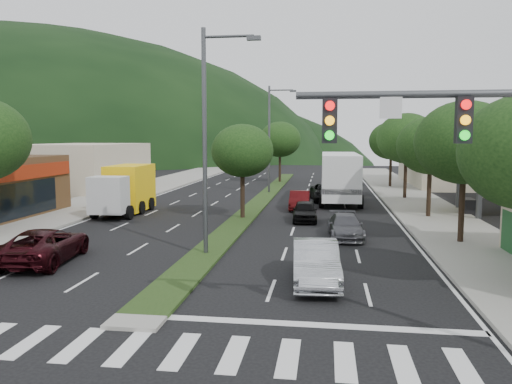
# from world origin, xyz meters

# --- Properties ---
(ground) EXTENTS (160.00, 160.00, 0.00)m
(ground) POSITION_xyz_m (0.00, 0.00, 0.00)
(ground) COLOR black
(ground) RESTS_ON ground
(sidewalk_right) EXTENTS (5.00, 90.00, 0.15)m
(sidewalk_right) POSITION_xyz_m (12.50, 25.00, 0.07)
(sidewalk_right) COLOR gray
(sidewalk_right) RESTS_ON ground
(sidewalk_left) EXTENTS (6.00, 90.00, 0.15)m
(sidewalk_left) POSITION_xyz_m (-13.00, 25.00, 0.07)
(sidewalk_left) COLOR gray
(sidewalk_left) RESTS_ON ground
(median) EXTENTS (1.60, 56.00, 0.12)m
(median) POSITION_xyz_m (0.00, 28.00, 0.06)
(median) COLOR #1D3312
(median) RESTS_ON ground
(crosswalk) EXTENTS (19.00, 2.20, 0.01)m
(crosswalk) POSITION_xyz_m (0.00, -2.00, 0.01)
(crosswalk) COLOR silver
(crosswalk) RESTS_ON ground
(traffic_signal) EXTENTS (6.12, 0.40, 7.00)m
(traffic_signal) POSITION_xyz_m (9.03, -1.54, 4.65)
(traffic_signal) COLOR #47494C
(traffic_signal) RESTS_ON ground
(bldg_left_far) EXTENTS (9.00, 14.00, 4.60)m
(bldg_left_far) POSITION_xyz_m (-19.00, 34.00, 2.30)
(bldg_left_far) COLOR beige
(bldg_left_far) RESTS_ON ground
(bldg_right_far) EXTENTS (10.00, 16.00, 5.20)m
(bldg_right_far) POSITION_xyz_m (19.50, 44.00, 2.60)
(bldg_right_far) COLOR beige
(bldg_right_far) RESTS_ON ground
(hill_far) EXTENTS (176.00, 132.00, 82.00)m
(hill_far) POSITION_xyz_m (-80.00, 110.00, 0.00)
(hill_far) COLOR black
(hill_far) RESTS_ON ground
(tree_r_b) EXTENTS (4.80, 4.80, 6.94)m
(tree_r_b) POSITION_xyz_m (12.00, 12.00, 5.04)
(tree_r_b) COLOR black
(tree_r_b) RESTS_ON sidewalk_right
(tree_r_c) EXTENTS (4.40, 4.40, 6.48)m
(tree_r_c) POSITION_xyz_m (12.00, 20.00, 4.75)
(tree_r_c) COLOR black
(tree_r_c) RESTS_ON sidewalk_right
(tree_r_d) EXTENTS (5.00, 5.00, 7.17)m
(tree_r_d) POSITION_xyz_m (12.00, 30.00, 5.18)
(tree_r_d) COLOR black
(tree_r_d) RESTS_ON sidewalk_right
(tree_r_e) EXTENTS (4.60, 4.60, 6.71)m
(tree_r_e) POSITION_xyz_m (12.00, 40.00, 4.89)
(tree_r_e) COLOR black
(tree_r_e) RESTS_ON sidewalk_right
(tree_med_near) EXTENTS (4.00, 4.00, 6.02)m
(tree_med_near) POSITION_xyz_m (0.00, 18.00, 4.43)
(tree_med_near) COLOR black
(tree_med_near) RESTS_ON median
(tree_med_far) EXTENTS (4.80, 4.80, 6.94)m
(tree_med_far) POSITION_xyz_m (0.00, 44.00, 5.01)
(tree_med_far) COLOR black
(tree_med_far) RESTS_ON median
(streetlight_near) EXTENTS (2.60, 0.25, 10.00)m
(streetlight_near) POSITION_xyz_m (0.21, 8.00, 5.58)
(streetlight_near) COLOR #47494C
(streetlight_near) RESTS_ON ground
(streetlight_mid) EXTENTS (2.60, 0.25, 10.00)m
(streetlight_mid) POSITION_xyz_m (0.21, 33.00, 5.58)
(streetlight_mid) COLOR #47494C
(streetlight_mid) RESTS_ON ground
(sedan_silver) EXTENTS (1.93, 4.74, 1.53)m
(sedan_silver) POSITION_xyz_m (5.01, 4.31, 0.76)
(sedan_silver) COLOR #B3B6BC
(sedan_silver) RESTS_ON ground
(suv_maroon) EXTENTS (3.02, 5.51, 1.46)m
(suv_maroon) POSITION_xyz_m (-6.49, 5.77, 0.73)
(suv_maroon) COLOR black
(suv_maroon) RESTS_ON ground
(car_queue_a) EXTENTS (1.66, 3.80, 1.28)m
(car_queue_a) POSITION_xyz_m (4.03, 17.81, 0.64)
(car_queue_a) COLOR black
(car_queue_a) RESTS_ON ground
(car_queue_b) EXTENTS (1.96, 4.32, 1.23)m
(car_queue_b) POSITION_xyz_m (6.39, 12.81, 0.61)
(car_queue_b) COLOR #4B4B50
(car_queue_b) RESTS_ON ground
(car_queue_c) EXTENTS (1.53, 4.15, 1.36)m
(car_queue_c) POSITION_xyz_m (3.43, 22.81, 0.68)
(car_queue_c) COLOR #470B0D
(car_queue_c) RESTS_ON ground
(car_queue_d) EXTENTS (3.02, 5.48, 1.45)m
(car_queue_d) POSITION_xyz_m (5.39, 27.81, 0.73)
(car_queue_d) COLOR black
(car_queue_d) RESTS_ON ground
(box_truck) EXTENTS (2.78, 6.80, 3.32)m
(box_truck) POSITION_xyz_m (-8.45, 19.28, 1.57)
(box_truck) COLOR silver
(box_truck) RESTS_ON ground
(motorhome) EXTENTS (3.32, 10.32, 3.95)m
(motorhome) POSITION_xyz_m (6.44, 27.64, 2.10)
(motorhome) COLOR white
(motorhome) RESTS_ON ground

